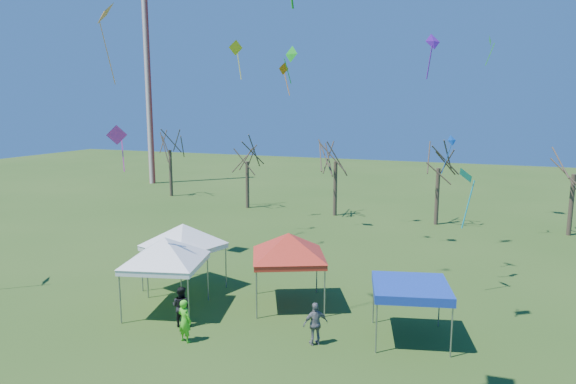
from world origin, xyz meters
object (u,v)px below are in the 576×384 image
(tree_0, at_px, (169,133))
(tree_2, at_px, (336,142))
(tent_white_mid, at_px, (183,228))
(person_grey, at_px, (316,324))
(person_dark, at_px, (181,306))
(radio_mast, at_px, (148,77))
(tree_1, at_px, (247,145))
(person_green, at_px, (185,321))
(tent_white_west, at_px, (165,242))
(tree_3, at_px, (440,148))
(tree_4, at_px, (576,152))
(tent_blue, at_px, (411,288))
(tent_red, at_px, (289,238))

(tree_0, bearing_deg, tree_2, -9.24)
(tent_white_mid, xyz_separation_m, person_grey, (8.17, -3.41, -2.35))
(person_grey, height_order, person_dark, person_dark)
(radio_mast, bearing_deg, tree_1, -28.48)
(person_dark, bearing_deg, tree_0, -55.25)
(person_green, bearing_deg, tent_white_west, -29.95)
(tree_0, bearing_deg, tree_3, -7.08)
(tree_4, distance_m, tent_blue, 23.15)
(tree_0, relative_size, person_grey, 4.88)
(tree_0, bearing_deg, tent_blue, -41.48)
(tree_4, bearing_deg, tree_3, 179.74)
(tent_red, height_order, tent_blue, tent_red)
(tree_2, height_order, tent_blue, tree_2)
(tent_blue, bearing_deg, tree_2, 113.41)
(person_grey, bearing_deg, tree_2, -114.05)
(tree_3, relative_size, tent_white_mid, 1.83)
(tent_white_west, bearing_deg, tent_blue, 6.19)
(person_grey, bearing_deg, tree_0, -85.60)
(tent_white_mid, height_order, person_grey, tent_white_mid)
(tree_0, height_order, person_dark, tree_0)
(radio_mast, xyz_separation_m, person_green, (26.69, -34.71, -11.62))
(tent_white_mid, bearing_deg, tent_white_west, -73.69)
(person_grey, bearing_deg, tent_white_west, -43.59)
(tree_2, height_order, tent_red, tree_2)
(tree_0, xyz_separation_m, tent_blue, (27.83, -24.61, -4.35))
(person_green, bearing_deg, tree_3, -92.86)
(tree_1, distance_m, tree_2, 8.42)
(tree_1, distance_m, tree_3, 16.81)
(radio_mast, distance_m, person_dark, 43.82)
(tree_1, distance_m, person_green, 27.51)
(tent_blue, relative_size, person_grey, 2.08)
(tree_4, distance_m, person_grey, 26.39)
(tree_4, bearing_deg, tree_0, 174.66)
(radio_mast, relative_size, tent_white_mid, 5.77)
(tree_1, bearing_deg, tent_blue, -50.93)
(tree_1, height_order, tent_white_west, tree_1)
(tent_red, bearing_deg, tree_3, 76.04)
(tent_white_west, relative_size, person_dark, 2.52)
(tent_white_mid, distance_m, tent_red, 5.70)
(tree_0, xyz_separation_m, person_grey, (24.46, -26.44, -5.62))
(tree_4, relative_size, person_green, 4.49)
(tree_0, distance_m, person_dark, 33.16)
(person_green, relative_size, person_dark, 1.00)
(tree_2, bearing_deg, tree_3, -2.27)
(tree_3, distance_m, tree_4, 9.32)
(tent_blue, distance_m, person_grey, 4.05)
(tree_1, xyz_separation_m, person_grey, (14.38, -23.71, -4.93))
(radio_mast, xyz_separation_m, person_grey, (31.62, -33.06, -11.64))
(tree_4, bearing_deg, person_grey, -116.98)
(tree_4, relative_size, tent_red, 1.84)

